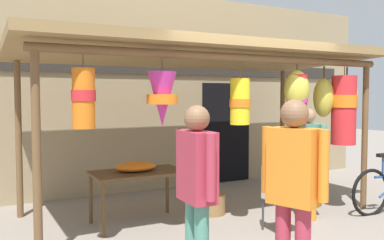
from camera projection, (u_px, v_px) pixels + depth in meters
ground_plane at (243, 226)px, 5.60m from camera, size 30.00×30.00×0.00m
shop_facade at (163, 92)px, 7.89m from camera, size 9.51×0.29×3.64m
market_stall_canopy at (220, 69)px, 6.01m from camera, size 5.29×2.45×2.47m
display_table at (138, 177)px, 5.66m from camera, size 1.25×0.74×0.72m
flower_heap_on_table at (137, 167)px, 5.66m from camera, size 0.56×0.39×0.13m
folding_chair at (278, 194)px, 5.26m from camera, size 0.44×0.44×0.84m
wicker_basket_by_table at (212, 204)px, 6.16m from camera, size 0.41×0.41×0.30m
vendor_in_orange at (293, 184)px, 3.43m from camera, size 0.35×0.56×1.71m
customer_foreground at (197, 183)px, 3.64m from camera, size 0.23×0.59×1.66m
passerby_at_right at (307, 154)px, 5.86m from camera, size 0.31×0.58×1.57m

